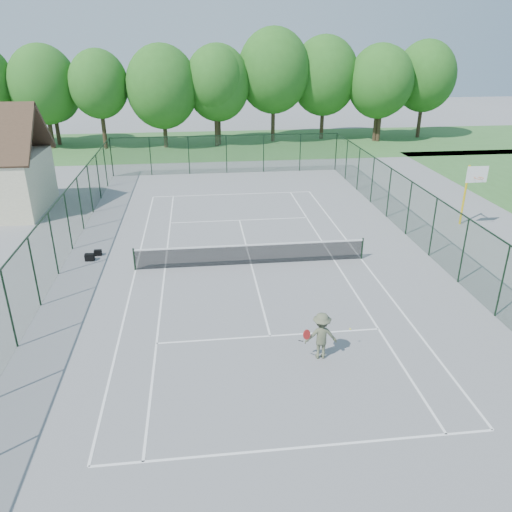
{
  "coord_description": "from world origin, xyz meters",
  "views": [
    {
      "loc": [
        -2.36,
        -21.81,
        10.02
      ],
      "look_at": [
        0.0,
        -2.0,
        1.3
      ],
      "focal_mm": 35.0,
      "sensor_mm": 36.0,
      "label": 1
    }
  ],
  "objects_px": {
    "tennis_net": "(251,253)",
    "tennis_player": "(321,336)",
    "basketball_goal": "(471,184)",
    "sports_bag_a": "(90,257)"
  },
  "relations": [
    {
      "from": "basketball_goal",
      "to": "tennis_player",
      "type": "relative_size",
      "value": 1.78
    },
    {
      "from": "tennis_net",
      "to": "tennis_player",
      "type": "xyz_separation_m",
      "value": [
        1.51,
        -7.88,
        0.27
      ]
    },
    {
      "from": "sports_bag_a",
      "to": "tennis_player",
      "type": "distance_m",
      "value": 13.16
    },
    {
      "from": "basketball_goal",
      "to": "sports_bag_a",
      "type": "height_order",
      "value": "basketball_goal"
    },
    {
      "from": "tennis_net",
      "to": "sports_bag_a",
      "type": "distance_m",
      "value": 7.95
    },
    {
      "from": "sports_bag_a",
      "to": "tennis_player",
      "type": "height_order",
      "value": "tennis_player"
    },
    {
      "from": "basketball_goal",
      "to": "tennis_player",
      "type": "xyz_separation_m",
      "value": [
        -11.31,
        -11.61,
        -1.72
      ]
    },
    {
      "from": "tennis_net",
      "to": "sports_bag_a",
      "type": "bearing_deg",
      "value": 170.07
    },
    {
      "from": "sports_bag_a",
      "to": "tennis_player",
      "type": "xyz_separation_m",
      "value": [
        9.33,
        -9.25,
        0.67
      ]
    },
    {
      "from": "basketball_goal",
      "to": "sports_bag_a",
      "type": "xyz_separation_m",
      "value": [
        -20.65,
        -2.35,
        -2.39
      ]
    }
  ]
}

